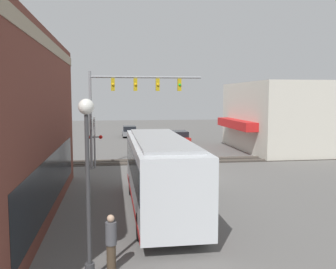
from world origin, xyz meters
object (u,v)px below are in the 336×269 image
at_px(streetlamp, 88,174).
at_px(parked_car_red, 179,137).
at_px(parked_car_grey, 129,132).
at_px(city_bus, 160,171).
at_px(parked_car_silver, 164,145).
at_px(pedestrian_near_bus, 189,178).
at_px(pedestrian_by_lamp, 111,242).
at_px(crossing_signal, 94,137).

bearing_deg(streetlamp, parked_car_red, -14.64).
bearing_deg(parked_car_grey, city_bus, 180.00).
bearing_deg(streetlamp, parked_car_silver, -12.56).
bearing_deg(parked_car_grey, pedestrian_near_bus, -176.23).
bearing_deg(parked_car_silver, pedestrian_by_lamp, 168.59).
distance_m(parked_car_silver, pedestrian_by_lamp, 24.24).
relative_size(city_bus, pedestrian_near_bus, 6.41).
bearing_deg(parked_car_red, pedestrian_near_bus, 171.18).
height_order(parked_car_red, pedestrian_by_lamp, pedestrian_by_lamp).
bearing_deg(pedestrian_by_lamp, parked_car_grey, -3.30).
height_order(streetlamp, pedestrian_near_bus, streetlamp).
relative_size(streetlamp, pedestrian_near_bus, 3.18).
xyz_separation_m(crossing_signal, pedestrian_near_bus, (-8.10, -5.40, -1.47)).
height_order(streetlamp, parked_car_silver, streetlamp).
relative_size(crossing_signal, parked_car_red, 0.79).
relative_size(pedestrian_by_lamp, pedestrian_near_bus, 1.07).
relative_size(crossing_signal, streetlamp, 0.73).
xyz_separation_m(pedestrian_by_lamp, pedestrian_near_bus, (8.62, -4.13, -0.06)).
distance_m(parked_car_red, parked_car_grey, 8.96).
distance_m(city_bus, pedestrian_by_lamp, 6.26).
height_order(parked_car_grey, pedestrian_near_bus, pedestrian_near_bus).
distance_m(parked_car_silver, parked_car_grey, 14.55).
height_order(city_bus, streetlamp, streetlamp).
distance_m(parked_car_silver, parked_car_red, 7.69).
bearing_deg(parked_car_silver, crossing_signal, 139.32).
height_order(crossing_signal, parked_car_grey, crossing_signal).
distance_m(parked_car_silver, pedestrian_near_bus, 15.16).
height_order(parked_car_silver, pedestrian_near_bus, pedestrian_near_bus).
bearing_deg(city_bus, pedestrian_by_lamp, 159.21).
relative_size(crossing_signal, pedestrian_near_bus, 2.33).
relative_size(parked_car_silver, pedestrian_by_lamp, 2.71).
bearing_deg(city_bus, parked_car_grey, -0.00).
bearing_deg(crossing_signal, streetlamp, -177.83).
xyz_separation_m(city_bus, crossing_signal, (10.94, 3.46, 0.43)).
height_order(crossing_signal, pedestrian_by_lamp, crossing_signal).
bearing_deg(parked_car_grey, crossing_signal, 170.81).
xyz_separation_m(parked_car_silver, parked_car_red, (7.16, -2.80, -0.02)).
height_order(parked_car_silver, pedestrian_by_lamp, pedestrian_by_lamp).
height_order(streetlamp, parked_car_grey, streetlamp).
height_order(parked_car_silver, parked_car_red, parked_car_silver).
xyz_separation_m(city_bus, parked_car_silver, (17.98, -2.60, -1.20)).
height_order(city_bus, parked_car_silver, city_bus).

